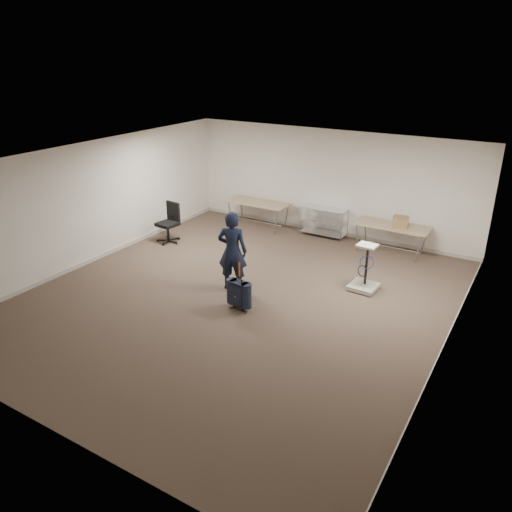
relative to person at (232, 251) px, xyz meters
The scene contains 10 objects.
ground 0.97m from the person, 41.63° to the right, with size 9.00×9.00×0.00m, color #423428.
room_shell 1.38m from the person, 72.19° to the left, with size 8.00×9.00×9.00m.
folding_table_left 3.96m from the person, 113.11° to the left, with size 1.80×0.75×0.73m.
folding_table_right 4.28m from the person, 58.35° to the left, with size 1.80×0.75×0.73m.
wire_shelf 3.93m from the person, 84.93° to the left, with size 1.22×0.47×0.80m.
person is the anchor object (origin of this frame).
suitcase 1.07m from the person, 49.18° to the right, with size 0.38×0.25×0.99m.
office_chair 3.33m from the person, 153.88° to the left, with size 0.63×0.63×1.04m.
equipment_cart 2.82m from the person, 29.56° to the left, with size 0.58×0.58×1.02m.
cardboard_box 4.35m from the person, 55.67° to the left, with size 0.35×0.27×0.27m, color #A26C4B.
Camera 1 is at (4.97, -7.59, 4.73)m, focal length 35.00 mm.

